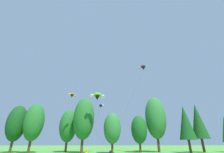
% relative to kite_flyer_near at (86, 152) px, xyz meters
% --- Properties ---
extents(treeline_tree_c, '(5.06, 5.06, 12.09)m').
position_rel_kite_flyer_near_xyz_m(treeline_tree_c, '(-20.98, 15.89, 6.32)').
color(treeline_tree_c, '#472D19').
rests_on(treeline_tree_c, ground_plane).
extents(treeline_tree_d, '(5.17, 5.17, 12.47)m').
position_rel_kite_flyer_near_xyz_m(treeline_tree_d, '(-15.99, 14.95, 6.55)').
color(treeline_tree_d, '#472D19').
rests_on(treeline_tree_d, ground_plane).
extents(treeline_tree_e, '(4.84, 4.84, 11.26)m').
position_rel_kite_flyer_near_xyz_m(treeline_tree_e, '(-7.28, 17.21, 5.82)').
color(treeline_tree_e, '#472D19').
rests_on(treeline_tree_e, ground_plane).
extents(treeline_tree_f, '(5.57, 5.57, 13.95)m').
position_rel_kite_flyer_near_xyz_m(treeline_tree_f, '(-2.58, 13.82, 7.45)').
color(treeline_tree_f, '#472D19').
rests_on(treeline_tree_f, ground_plane).
extents(treeline_tree_g, '(4.42, 4.42, 9.71)m').
position_rel_kite_flyer_near_xyz_m(treeline_tree_g, '(5.03, 12.53, 4.88)').
color(treeline_tree_g, '#472D19').
rests_on(treeline_tree_g, ground_plane).
extents(treeline_tree_h, '(4.37, 4.37, 9.51)m').
position_rel_kite_flyer_near_xyz_m(treeline_tree_h, '(12.66, 15.43, 4.76)').
color(treeline_tree_h, '#472D19').
rests_on(treeline_tree_h, ground_plane).
extents(treeline_tree_i, '(5.89, 5.89, 15.15)m').
position_rel_kite_flyer_near_xyz_m(treeline_tree_i, '(17.93, 16.18, 8.18)').
color(treeline_tree_i, '#472D19').
rests_on(treeline_tree_i, ground_plane).
extents(treeline_tree_j, '(4.20, 4.20, 11.81)m').
position_rel_kite_flyer_near_xyz_m(treeline_tree_j, '(24.68, 12.48, 6.40)').
color(treeline_tree_j, '#472D19').
rests_on(treeline_tree_j, ground_plane).
extents(treeline_tree_k, '(4.44, 4.44, 12.92)m').
position_rel_kite_flyer_near_xyz_m(treeline_tree_k, '(29.72, 14.94, 7.10)').
color(treeline_tree_k, '#472D19').
rests_on(treeline_tree_k, ground_plane).
extents(kite_flyer_near, '(0.66, 0.68, 1.69)m').
position_rel_kite_flyer_near_xyz_m(kite_flyer_near, '(0.00, 0.00, 0.00)').
color(kite_flyer_near, '#4C4C51').
rests_on(kite_flyer_near, ground_plane).
extents(parafoil_kite_high_lime_white, '(4.13, 9.94, 12.61)m').
position_rel_kite_flyer_near_xyz_m(parafoil_kite_high_lime_white, '(1.03, 9.10, 12.30)').
color(parafoil_kite_high_lime_white, '#93D633').
extents(parafoil_kite_mid_orange, '(10.16, 15.26, 12.81)m').
position_rel_kite_flyer_near_xyz_m(parafoil_kite_mid_orange, '(-5.63, 10.42, 12.83)').
color(parafoil_kite_mid_orange, orange).
extents(parafoil_kite_far_blue_white, '(3.34, 15.58, 11.00)m').
position_rel_kite_flyer_near_xyz_m(parafoil_kite_far_blue_white, '(1.86, 14.82, 11.07)').
color(parafoil_kite_far_blue_white, blue).
extents(parafoil_kite_low_purple, '(12.68, 17.79, 22.87)m').
position_rel_kite_flyer_near_xyz_m(parafoil_kite_low_purple, '(14.66, 12.77, 22.71)').
color(parafoil_kite_low_purple, purple).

